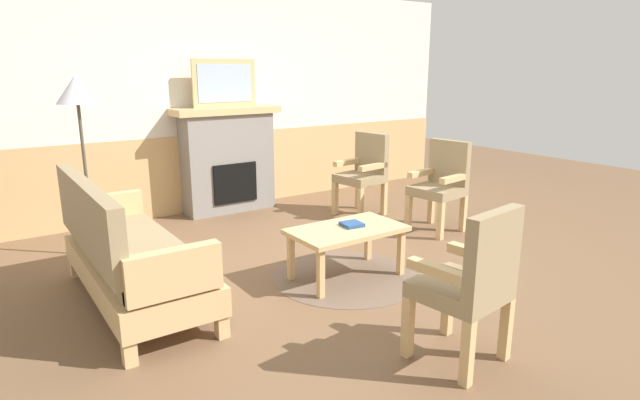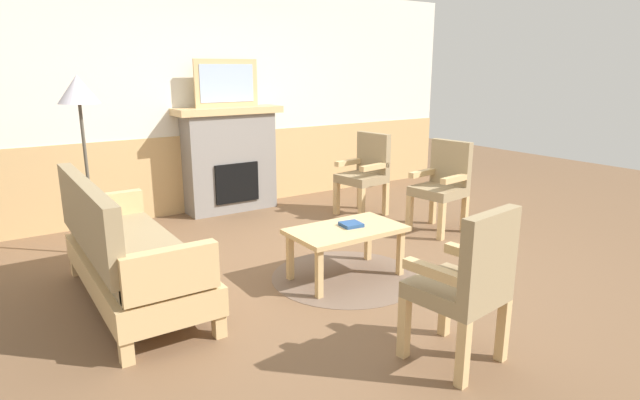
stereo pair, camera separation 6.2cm
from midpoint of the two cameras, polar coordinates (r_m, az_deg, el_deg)
The scene contains 12 objects.
ground_plane at distance 4.73m, azimuth 2.76°, elevation -7.36°, with size 14.00×14.00×0.00m, color brown.
wall_back at distance 6.67m, azimuth -10.72°, elevation 10.36°, with size 7.20×0.14×2.70m.
fireplace at distance 6.52m, azimuth -9.58°, elevation 4.50°, with size 1.30×0.44×1.28m.
framed_picture at distance 6.43m, azimuth -9.92°, elevation 12.48°, with size 0.80×0.04×0.56m.
couch at distance 4.14m, azimuth -19.88°, elevation -5.58°, with size 0.70×1.80×0.98m.
coffee_table at distance 4.39m, azimuth 3.28°, elevation -3.74°, with size 0.96×0.56×0.44m.
round_rug at distance 4.52m, azimuth 3.21°, elevation -8.35°, with size 1.27×1.27×0.01m, color brown.
book_on_table at distance 4.42m, azimuth 3.82°, elevation -2.68°, with size 0.17×0.16×0.03m, color navy.
armchair_near_fireplace at distance 5.79m, azimuth 13.58°, elevation 1.91°, with size 0.54×0.54×0.98m.
armchair_by_window_left at distance 6.30m, azimuth 5.31°, elevation 3.25°, with size 0.54×0.54×0.98m.
armchair_front_left at distance 3.20m, azimuth 16.36°, elevation -8.44°, with size 0.54×0.54×0.98m.
floor_lamp_by_couch at distance 5.19m, azimuth -24.55°, elevation 9.82°, with size 0.36×0.36×1.68m.
Camera 2 is at (-2.60, -3.53, 1.75)m, focal length 29.24 mm.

